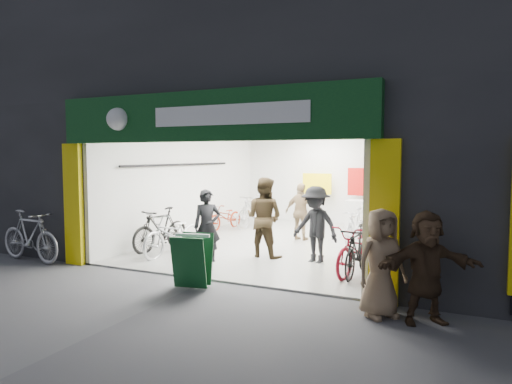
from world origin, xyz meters
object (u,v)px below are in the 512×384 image
Objects in this scene: bike_left_front at (174,234)px; parked_bike at (30,236)px; pedestrian_near at (381,263)px; sandwich_board at (193,259)px; bike_right_front at (357,251)px.

parked_bike is (-2.53, -1.84, 0.05)m from bike_left_front.
bike_left_front is 1.03× the size of parked_bike.
pedestrian_near is (5.10, -2.13, 0.27)m from bike_left_front.
sandwich_board is at bearing -87.30° from parked_bike.
bike_left_front is 1.19× the size of bike_right_front.
bike_right_front is 7.07m from parked_bike.
bike_left_front is 2.74m from sandwich_board.
sandwich_board is at bearing 134.38° from pedestrian_near.
sandwich_board is (1.82, -2.04, -0.00)m from bike_left_front.
parked_bike is (-6.83, -1.80, 0.08)m from bike_right_front.
bike_right_front is 1.04× the size of pedestrian_near.
pedestrian_near is 1.69× the size of sandwich_board.
parked_bike is at bearing -162.87° from bike_right_front.
bike_left_front is at bearing 120.14° from sandwich_board.
bike_left_front is 2.11× the size of sandwich_board.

